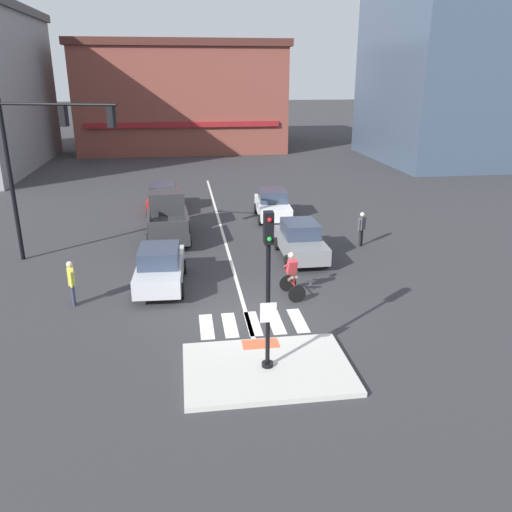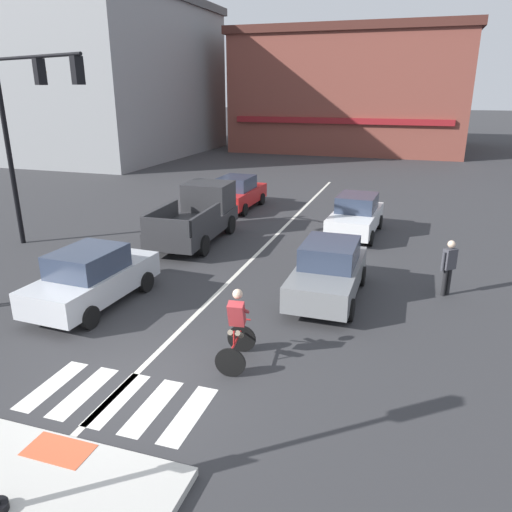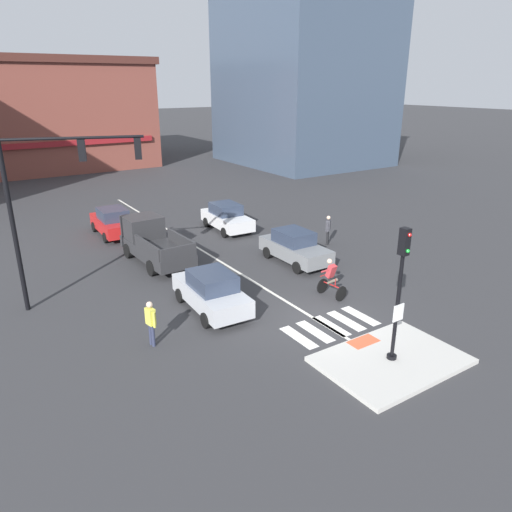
{
  "view_description": "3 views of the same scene",
  "coord_description": "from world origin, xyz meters",
  "views": [
    {
      "loc": [
        -2.12,
        -15.9,
        7.84
      ],
      "look_at": [
        0.69,
        3.48,
        0.93
      ],
      "focal_mm": 36.4,
      "sensor_mm": 36.0,
      "label": 1
    },
    {
      "loc": [
        5.06,
        -7.41,
        5.71
      ],
      "look_at": [
        1.06,
        4.89,
        1.28
      ],
      "focal_mm": 34.31,
      "sensor_mm": 36.0,
      "label": 2
    },
    {
      "loc": [
        -11.09,
        -12.4,
        8.62
      ],
      "look_at": [
        -0.65,
        3.59,
        1.66
      ],
      "focal_mm": 33.58,
      "sensor_mm": 36.0,
      "label": 3
    }
  ],
  "objects": [
    {
      "name": "ground_plane",
      "position": [
        0.0,
        0.0,
        0.0
      ],
      "size": [
        300.0,
        300.0,
        0.0
      ],
      "primitive_type": "plane",
      "color": "#333335"
    },
    {
      "name": "tactile_pad_front",
      "position": [
        0.0,
        -2.24,
        0.15
      ],
      "size": [
        1.1,
        0.6,
        0.01
      ],
      "primitive_type": "cube",
      "color": "#DB5B38",
      "rests_on": "traffic_island"
    },
    {
      "name": "crosswalk_stripe_a",
      "position": [
        -1.53,
        -0.57,
        0.0
      ],
      "size": [
        0.44,
        1.8,
        0.01
      ],
      "primitive_type": "cube",
      "color": "silver",
      "rests_on": "ground"
    },
    {
      "name": "crosswalk_stripe_b",
      "position": [
        -0.77,
        -0.57,
        0.0
      ],
      "size": [
        0.44,
        1.8,
        0.01
      ],
      "primitive_type": "cube",
      "color": "silver",
      "rests_on": "ground"
    },
    {
      "name": "crosswalk_stripe_c",
      "position": [
        0.0,
        -0.57,
        0.0
      ],
      "size": [
        0.44,
        1.8,
        0.01
      ],
      "primitive_type": "cube",
      "color": "silver",
      "rests_on": "ground"
    },
    {
      "name": "crosswalk_stripe_d",
      "position": [
        0.77,
        -0.57,
        0.0
      ],
      "size": [
        0.44,
        1.8,
        0.01
      ],
      "primitive_type": "cube",
      "color": "silver",
      "rests_on": "ground"
    },
    {
      "name": "crosswalk_stripe_e",
      "position": [
        1.53,
        -0.57,
        0.0
      ],
      "size": [
        0.44,
        1.8,
        0.01
      ],
      "primitive_type": "cube",
      "color": "silver",
      "rests_on": "ground"
    },
    {
      "name": "lane_centre_line",
      "position": [
        -0.13,
        10.0,
        0.0
      ],
      "size": [
        0.14,
        28.0,
        0.01
      ],
      "primitive_type": "cube",
      "color": "silver",
      "rests_on": "ground"
    },
    {
      "name": "traffic_light_mast",
      "position": [
        -7.81,
        6.66,
        4.8
      ],
      "size": [
        4.91,
        1.83,
        6.93
      ],
      "color": "black",
      "rests_on": "ground"
    },
    {
      "name": "building_corner_left",
      "position": [
        -1.63,
        45.4,
        5.51
      ],
      "size": [
        21.51,
        18.1,
        10.99
      ],
      "color": "brown",
      "rests_on": "ground"
    },
    {
      "name": "building_far_block",
      "position": [
        -23.0,
        32.31,
        6.64
      ],
      "size": [
        17.5,
        20.81,
        13.24
      ],
      "color": "gray",
      "rests_on": "ground"
    },
    {
      "name": "car_white_eastbound_far",
      "position": [
        2.93,
        12.36,
        0.81
      ],
      "size": [
        2.01,
        4.19,
        1.64
      ],
      "color": "white",
      "rests_on": "ground"
    },
    {
      "name": "car_silver_westbound_near",
      "position": [
        -3.09,
        3.09,
        0.81
      ],
      "size": [
        2.0,
        4.18,
        1.64
      ],
      "color": "silver",
      "rests_on": "ground"
    },
    {
      "name": "car_grey_eastbound_mid",
      "position": [
        3.0,
        5.59,
        0.81
      ],
      "size": [
        1.86,
        4.11,
        1.64
      ],
      "color": "slate",
      "rests_on": "ground"
    },
    {
      "name": "car_red_westbound_distant",
      "position": [
        -3.25,
        15.14,
        0.81
      ],
      "size": [
        1.93,
        4.14,
        1.64
      ],
      "color": "red",
      "rests_on": "ground"
    },
    {
      "name": "pickup_truck_charcoal_westbound_far",
      "position": [
        -2.9,
        9.76,
        0.98
      ],
      "size": [
        2.2,
        5.17,
        2.08
      ],
      "color": "#2D2D30",
      "rests_on": "ground"
    },
    {
      "name": "cyclist",
      "position": [
        1.74,
        1.45,
        0.87
      ],
      "size": [
        0.78,
        1.16,
        1.68
      ],
      "color": "black",
      "rests_on": "ground"
    },
    {
      "name": "pedestrian_waiting_far_side",
      "position": [
        6.25,
        6.81,
        0.98
      ],
      "size": [
        0.44,
        0.4,
        1.67
      ],
      "color": "black",
      "rests_on": "ground"
    }
  ]
}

